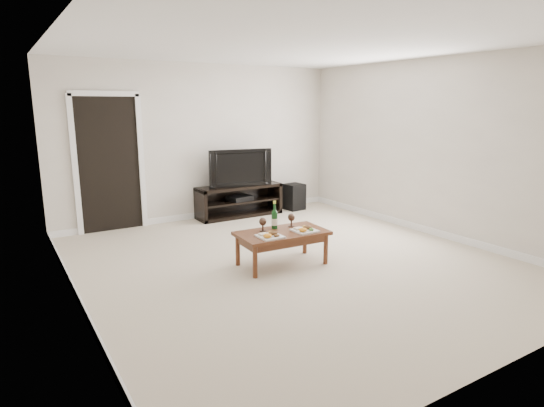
{
  "coord_description": "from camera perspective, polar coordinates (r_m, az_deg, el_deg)",
  "views": [
    {
      "loc": [
        -3.07,
        -4.45,
        1.93
      ],
      "look_at": [
        -0.1,
        0.34,
        0.7
      ],
      "focal_mm": 30.0,
      "sensor_mm": 36.0,
      "label": 1
    }
  ],
  "objects": [
    {
      "name": "television",
      "position": [
        7.9,
        -4.2,
        4.57
      ],
      "size": [
        1.12,
        0.32,
        0.64
      ],
      "primitive_type": "imported",
      "rotation": [
        0.0,
        0.0,
        -0.16
      ],
      "color": "black",
      "rests_on": "media_console"
    },
    {
      "name": "media_console",
      "position": [
        8.01,
        -4.13,
        0.35
      ],
      "size": [
        1.52,
        0.45,
        0.55
      ],
      "primitive_type": "cube",
      "color": "black",
      "rests_on": "ground"
    },
    {
      "name": "coffee_table",
      "position": [
        5.59,
        1.25,
        -5.62
      ],
      "size": [
        1.12,
        0.66,
        0.42
      ],
      "primitive_type": "cube",
      "rotation": [
        0.0,
        0.0,
        -0.06
      ],
      "color": "#5D2E19",
      "rests_on": "ground"
    },
    {
      "name": "plate_left",
      "position": [
        5.29,
        -0.26,
        -3.89
      ],
      "size": [
        0.27,
        0.27,
        0.07
      ],
      "primitive_type": "cube",
      "color": "white",
      "rests_on": "coffee_table"
    },
    {
      "name": "goblet_left",
      "position": [
        5.52,
        -1.17,
        -2.64
      ],
      "size": [
        0.09,
        0.09,
        0.17
      ],
      "primitive_type": null,
      "color": "#36261D",
      "rests_on": "coffee_table"
    },
    {
      "name": "ceiling",
      "position": [
        5.45,
        2.96,
        19.57
      ],
      "size": [
        5.0,
        5.5,
        0.04
      ],
      "primitive_type": "cube",
      "color": "white",
      "rests_on": "back_wall"
    },
    {
      "name": "subwoofer",
      "position": [
        8.51,
        2.79,
        0.86
      ],
      "size": [
        0.35,
        0.35,
        0.48
      ],
      "primitive_type": "cube",
      "rotation": [
        0.0,
        0.0,
        0.08
      ],
      "color": "black",
      "rests_on": "ground"
    },
    {
      "name": "floor",
      "position": [
        5.74,
        2.67,
        -7.36
      ],
      "size": [
        5.5,
        5.5,
        0.0
      ],
      "primitive_type": "plane",
      "color": "#BAAA95",
      "rests_on": "ground"
    },
    {
      "name": "goblet_right",
      "position": [
        5.74,
        2.45,
        -2.08
      ],
      "size": [
        0.09,
        0.09,
        0.17
      ],
      "primitive_type": null,
      "color": "#36261D",
      "rests_on": "coffee_table"
    },
    {
      "name": "wine_bottle",
      "position": [
        5.62,
        0.32,
        -1.44
      ],
      "size": [
        0.07,
        0.07,
        0.35
      ],
      "primitive_type": "cylinder",
      "color": "#0F3814",
      "rests_on": "coffee_table"
    },
    {
      "name": "plate_right",
      "position": [
        5.55,
        4.12,
        -3.16
      ],
      "size": [
        0.27,
        0.27,
        0.07
      ],
      "primitive_type": "cube",
      "color": "white",
      "rests_on": "coffee_table"
    },
    {
      "name": "av_receiver",
      "position": [
        7.99,
        -4.07,
        0.69
      ],
      "size": [
        0.45,
        0.37,
        0.08
      ],
      "primitive_type": "cube",
      "rotation": [
        0.0,
        0.0,
        0.19
      ],
      "color": "black",
      "rests_on": "media_console"
    },
    {
      "name": "doorway",
      "position": [
        7.4,
        -19.76,
        4.56
      ],
      "size": [
        0.9,
        0.02,
        2.05
      ],
      "primitive_type": "cube",
      "color": "black",
      "rests_on": "ground"
    },
    {
      "name": "back_wall",
      "position": [
        7.87,
        -8.8,
        7.58
      ],
      "size": [
        5.0,
        0.04,
        2.6
      ],
      "primitive_type": "cube",
      "color": "silver",
      "rests_on": "ground"
    }
  ]
}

